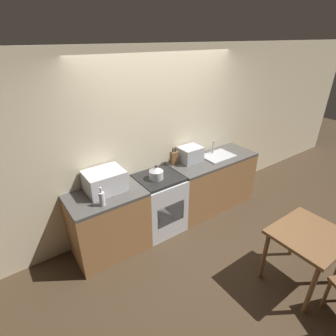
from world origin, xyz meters
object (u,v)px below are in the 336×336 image
at_px(toaster_oven, 190,154).
at_px(dining_table, 308,241).
at_px(stove_range, 159,203).
at_px(microwave, 105,181).
at_px(kettle, 156,173).
at_px(bottle, 102,198).

relative_size(toaster_oven, dining_table, 0.45).
bearing_deg(toaster_oven, stove_range, -168.36).
xyz_separation_m(microwave, toaster_oven, (1.46, 0.05, -0.02)).
height_order(stove_range, microwave, microwave).
xyz_separation_m(stove_range, microwave, (-0.75, 0.10, 0.59)).
bearing_deg(dining_table, stove_range, 114.37).
distance_m(stove_range, kettle, 0.54).
relative_size(stove_range, kettle, 4.36).
bearing_deg(bottle, stove_range, 12.08).
bearing_deg(microwave, toaster_oven, 1.92).
bearing_deg(dining_table, toaster_oven, 93.37).
relative_size(microwave, toaster_oven, 1.39).
bearing_deg(stove_range, microwave, 172.78).
bearing_deg(bottle, microwave, 60.55).
relative_size(stove_range, bottle, 3.74).
relative_size(kettle, microwave, 0.43).
bearing_deg(microwave, kettle, -9.97).
relative_size(bottle, dining_table, 0.31).
relative_size(microwave, bottle, 1.99).
distance_m(stove_range, bottle, 1.09).
bearing_deg(microwave, stove_range, -7.22).
bearing_deg(stove_range, dining_table, -65.63).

